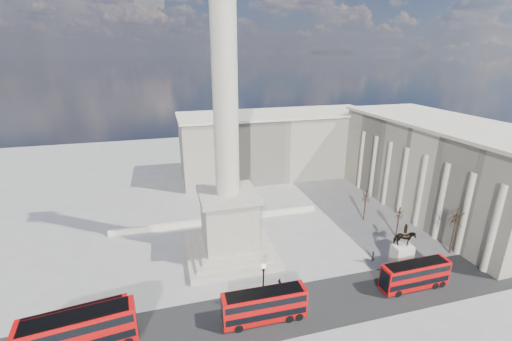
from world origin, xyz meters
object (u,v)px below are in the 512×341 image
Objects in this scene: red_bus_a at (80,332)px; pedestrian_standing at (372,256)px; victorian_lamp at (263,285)px; nelsons_column at (228,179)px; pedestrian_walking at (396,257)px; red_bus_e at (77,328)px; equestrian_statue at (402,254)px; red_bus_b at (265,305)px; red_bus_c at (415,275)px; pedestrian_crossing at (280,283)px.

red_bus_a is 41.37m from pedestrian_standing.
victorian_lamp is 4.53× the size of pedestrian_standing.
nelsons_column reaches higher than pedestrian_walking.
red_bus_e is 7.29× the size of pedestrian_walking.
red_bus_a is 1.58× the size of equestrian_statue.
red_bus_a reaches higher than red_bus_b.
equestrian_statue is (22.93, 4.70, 0.42)m from red_bus_b.
red_bus_a is at bearing 178.45° from red_bus_c.
nelsons_column is 6.54× the size of equestrian_statue.
pedestrian_walking is at bearing 149.58° from pedestrian_standing.
nelsons_column is 19.21m from red_bus_b.
pedestrian_walking is (1.63, 6.04, -1.31)m from red_bus_c.
red_bus_e is 7.59× the size of pedestrian_crossing.
red_bus_e is (-0.48, 0.86, -0.13)m from red_bus_a.
red_bus_b is at bearing -12.43° from red_bus_e.
victorian_lamp reaches higher than pedestrian_walking.
red_bus_c is at bearing -107.81° from pedestrian_walking.
red_bus_a is 42.56m from red_bus_c.
red_bus_c is 1.35× the size of victorian_lamp.
equestrian_statue is 19.26m from pedestrian_crossing.
nelsons_column is 4.80× the size of red_bus_b.
nelsons_column reaches higher than pedestrian_standing.
red_bus_a is 0.99m from red_bus_e.
equestrian_statue is (43.60, 3.72, 0.10)m from red_bus_a.
red_bus_a is 7.68× the size of pedestrian_walking.
red_bus_b is 1.36× the size of equestrian_statue.
nelsons_column is at bearing 145.37° from red_bus_c.
pedestrian_crossing is (24.93, 3.43, -1.63)m from red_bus_e.
nelsons_column is at bearing 155.13° from equestrian_statue.
red_bus_b is 2.39m from victorian_lamp.
pedestrian_crossing is at bearing -179.44° from pedestrian_walking.
red_bus_a is at bearing -175.73° from pedestrian_walking.
pedestrian_crossing is (-18.11, 4.90, -1.34)m from red_bus_c.
red_bus_c is (21.89, 0.37, -0.10)m from red_bus_b.
nelsons_column is 25.85m from pedestrian_standing.
victorian_lamp reaches higher than red_bus_e.
equestrian_statue is 4.85× the size of pedestrian_walking.
red_bus_b reaches higher than red_bus_c.
pedestrian_crossing is at bearing 164.12° from red_bus_c.
pedestrian_crossing is at bearing 55.42° from red_bus_b.
victorian_lamp is at bearing -170.99° from equestrian_statue.
red_bus_e is 7.07× the size of pedestrian_standing.
pedestrian_walking is 0.97× the size of pedestrian_standing.
pedestrian_standing is at bearing 102.85° from red_bus_c.
red_bus_c is at bearing -33.90° from nelsons_column.
nelsons_column is 16.90m from pedestrian_crossing.
red_bus_c is 1.30× the size of equestrian_statue.
red_bus_e is at bearing 176.06° from red_bus_b.
red_bus_a is 7.99× the size of pedestrian_crossing.
pedestrian_standing reaches higher than pedestrian_walking.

